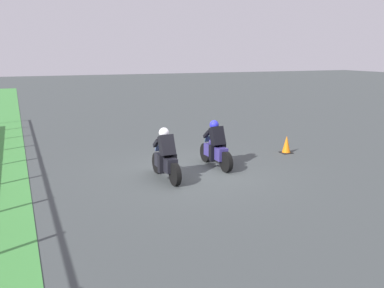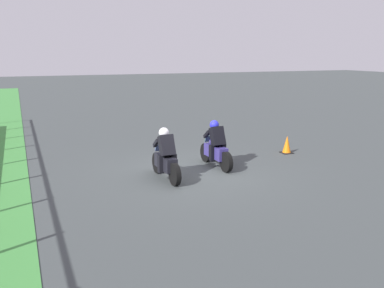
% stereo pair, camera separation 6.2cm
% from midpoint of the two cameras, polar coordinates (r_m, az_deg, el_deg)
% --- Properties ---
extents(ground_plane, '(120.00, 120.00, 0.00)m').
position_cam_midpoint_polar(ground_plane, '(13.10, -0.01, -3.91)').
color(ground_plane, '#3E4545').
extents(rider_lane_a, '(2.04, 0.55, 1.51)m').
position_cam_midpoint_polar(rider_lane_a, '(13.68, 3.08, -0.53)').
color(rider_lane_a, black).
rests_on(rider_lane_a, ground_plane).
extents(rider_lane_b, '(2.04, 0.55, 1.51)m').
position_cam_midpoint_polar(rider_lane_b, '(12.36, -3.68, -1.93)').
color(rider_lane_b, black).
rests_on(rider_lane_b, ground_plane).
extents(traffic_cone, '(0.40, 0.40, 0.65)m').
position_cam_midpoint_polar(traffic_cone, '(15.98, 12.46, -0.12)').
color(traffic_cone, black).
rests_on(traffic_cone, ground_plane).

